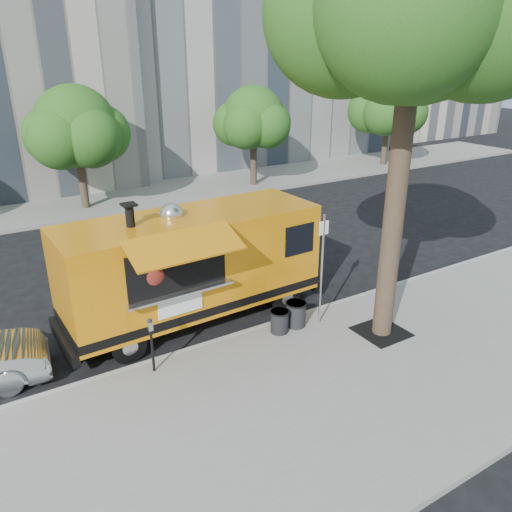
% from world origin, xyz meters
% --- Properties ---
extents(ground, '(120.00, 120.00, 0.00)m').
position_xyz_m(ground, '(0.00, 0.00, 0.00)').
color(ground, black).
rests_on(ground, ground).
extents(sidewalk, '(60.00, 6.00, 0.15)m').
position_xyz_m(sidewalk, '(0.00, -4.00, 0.07)').
color(sidewalk, gray).
rests_on(sidewalk, ground).
extents(curb, '(60.00, 0.14, 0.16)m').
position_xyz_m(curb, '(0.00, -0.93, 0.07)').
color(curb, '#999993').
rests_on(curb, ground).
extents(far_sidewalk, '(60.00, 5.00, 0.15)m').
position_xyz_m(far_sidewalk, '(0.00, 13.50, 0.07)').
color(far_sidewalk, gray).
rests_on(far_sidewalk, ground).
extents(building_mid, '(20.00, 14.00, 20.00)m').
position_xyz_m(building_mid, '(12.00, 23.00, 10.00)').
color(building_mid, '#A29D98').
rests_on(building_mid, ground).
extents(building_right, '(16.00, 12.00, 16.00)m').
position_xyz_m(building_right, '(30.00, 24.00, 8.00)').
color(building_right, beige).
rests_on(building_right, ground).
extents(tree_well, '(1.20, 1.20, 0.02)m').
position_xyz_m(tree_well, '(2.60, -2.80, 0.15)').
color(tree_well, black).
rests_on(tree_well, sidewalk).
extents(far_tree_b, '(3.60, 3.60, 5.50)m').
position_xyz_m(far_tree_b, '(-1.00, 12.70, 3.83)').
color(far_tree_b, '#33261C').
rests_on(far_tree_b, far_sidewalk).
extents(far_tree_c, '(3.24, 3.24, 5.21)m').
position_xyz_m(far_tree_c, '(8.00, 12.40, 3.72)').
color(far_tree_c, '#33261C').
rests_on(far_tree_c, far_sidewalk).
extents(far_tree_d, '(3.78, 3.78, 5.64)m').
position_xyz_m(far_tree_d, '(18.00, 12.60, 3.89)').
color(far_tree_d, '#33261C').
rests_on(far_tree_d, far_sidewalk).
extents(sign_post, '(0.28, 0.06, 3.00)m').
position_xyz_m(sign_post, '(1.55, -1.55, 1.85)').
color(sign_post, silver).
rests_on(sign_post, sidewalk).
extents(parking_meter, '(0.11, 0.11, 1.33)m').
position_xyz_m(parking_meter, '(-3.00, -1.35, 0.98)').
color(parking_meter, black).
rests_on(parking_meter, sidewalk).
extents(food_truck, '(7.20, 3.48, 3.52)m').
position_xyz_m(food_truck, '(-1.11, 0.57, 1.66)').
color(food_truck, orange).
rests_on(food_truck, ground).
extents(trash_bin_left, '(0.50, 0.50, 0.60)m').
position_xyz_m(trash_bin_left, '(0.37, -1.41, 0.47)').
color(trash_bin_left, black).
rests_on(trash_bin_left, sidewalk).
extents(trash_bin_right, '(0.56, 0.56, 0.67)m').
position_xyz_m(trash_bin_right, '(0.92, -1.36, 0.50)').
color(trash_bin_right, black).
rests_on(trash_bin_right, sidewalk).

